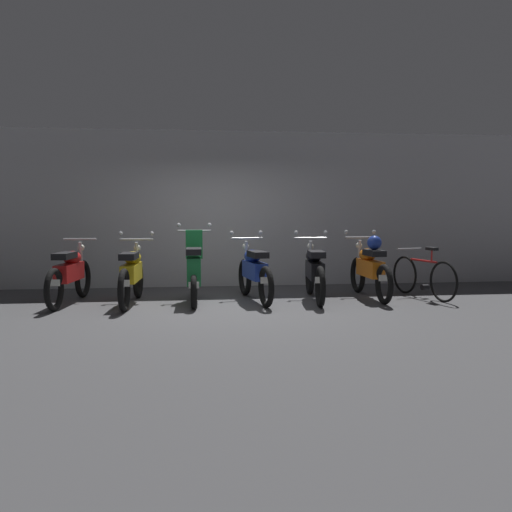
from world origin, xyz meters
name	(u,v)px	position (x,y,z in m)	size (l,w,h in m)	color
ground_plane	(227,307)	(0.00, 0.00, 0.00)	(80.00, 80.00, 0.00)	#424244
back_wall	(218,209)	(0.00, 2.51, 1.52)	(16.00, 0.30, 3.04)	#ADADB2
motorbike_slot_0	(70,273)	(-2.49, 0.62, 0.49)	(0.56, 1.94, 1.03)	black
motorbike_slot_1	(132,274)	(-1.50, 0.45, 0.49)	(0.59, 1.95, 1.15)	black
motorbike_slot_2	(194,270)	(-0.50, 0.50, 0.53)	(0.59, 1.68, 1.29)	black
motorbike_slot_3	(254,271)	(0.50, 0.53, 0.49)	(0.58, 1.94, 1.15)	black
motorbike_slot_4	(315,271)	(1.50, 0.46, 0.49)	(0.59, 1.95, 1.15)	black
motorbike_slot_5	(370,267)	(2.50, 0.58, 0.53)	(0.59, 1.95, 1.15)	black
bicycle	(423,277)	(3.42, 0.51, 0.36)	(0.58, 1.69, 0.89)	black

